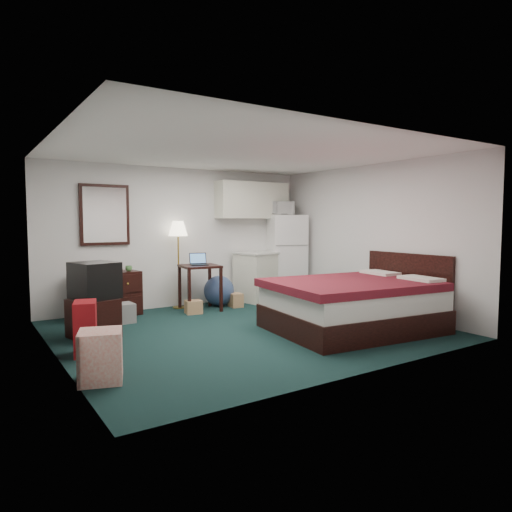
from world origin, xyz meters
TOP-DOWN VIEW (x-y plane):
  - floor at (0.00, 0.00)m, footprint 5.00×4.50m
  - ceiling at (0.00, 0.00)m, footprint 5.00×4.50m
  - walls at (0.00, 0.00)m, footprint 5.01×4.51m
  - mirror at (-1.35, 2.22)m, footprint 0.80×0.06m
  - upper_cabinets at (1.45, 2.08)m, footprint 1.50×0.35m
  - headboard at (2.46, -0.84)m, footprint 0.06×1.56m
  - dresser at (-1.43, 1.98)m, footprint 1.12×0.64m
  - floor_lamp at (-0.13, 2.05)m, footprint 0.37×0.37m
  - desk at (0.09, 1.66)m, footprint 0.70×0.70m
  - exercise_ball at (0.56, 1.83)m, footprint 0.58×0.58m
  - kitchen_counter at (1.50, 1.91)m, footprint 0.96×0.81m
  - fridge at (2.13, 1.88)m, footprint 0.87×0.87m
  - bed at (1.26, -0.84)m, footprint 2.37×1.94m
  - tv_stand at (-1.92, 0.75)m, footprint 0.65×0.69m
  - suitcase at (-2.20, -0.02)m, footprint 0.34×0.44m
  - retail_box at (-2.28, -1.02)m, footprint 0.50×0.50m
  - file_bin at (-1.38, 1.41)m, footprint 0.44×0.34m
  - cardboard_box_a at (-0.13, 1.44)m, footprint 0.30×0.26m
  - cardboard_box_b at (0.77, 1.57)m, footprint 0.23×0.27m
  - laptop at (0.07, 1.63)m, footprint 0.35×0.31m
  - crt_tv at (-1.88, 0.81)m, footprint 0.66×0.69m
  - microwave at (2.05, 1.91)m, footprint 0.55×0.50m
  - book_a at (-1.62, 1.86)m, footprint 0.14×0.06m
  - book_b at (-1.50, 2.06)m, footprint 0.17×0.04m
  - mug at (-1.05, 1.95)m, footprint 0.13×0.11m

SIDE VIEW (x-z plane):
  - floor at x=0.00m, z-range -0.01..0.01m
  - cardboard_box_a at x=-0.13m, z-range 0.00..0.22m
  - cardboard_box_b at x=0.77m, z-range 0.00..0.25m
  - file_bin at x=-1.38m, z-range 0.00..0.30m
  - retail_box at x=-2.28m, z-range 0.00..0.50m
  - tv_stand at x=-1.92m, z-range 0.00..0.51m
  - exercise_ball at x=0.56m, z-range 0.00..0.56m
  - suitcase at x=-2.20m, z-range 0.00..0.63m
  - bed at x=1.26m, z-range 0.00..0.70m
  - dresser at x=-1.43m, z-range 0.00..0.72m
  - desk at x=0.09m, z-range 0.00..0.79m
  - kitchen_counter at x=1.50m, z-range 0.00..0.92m
  - headboard at x=2.46m, z-range 0.05..1.05m
  - crt_tv at x=-1.88m, z-range 0.51..1.00m
  - floor_lamp at x=-0.13m, z-range 0.00..1.55m
  - mug at x=-1.05m, z-range 0.72..0.84m
  - book_a at x=-1.62m, z-range 0.72..0.92m
  - fridge at x=2.13m, z-range 0.00..1.67m
  - book_b at x=-1.50m, z-range 0.72..0.95m
  - laptop at x=0.07m, z-range 0.79..0.99m
  - walls at x=0.00m, z-range 0.00..2.50m
  - mirror at x=-1.35m, z-range 1.15..2.15m
  - microwave at x=2.05m, z-range 1.67..1.99m
  - upper_cabinets at x=1.45m, z-range 1.60..2.30m
  - ceiling at x=0.00m, z-range 2.50..2.50m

